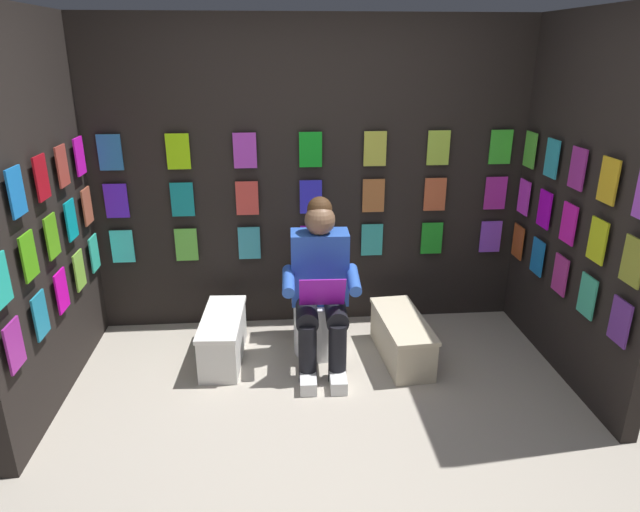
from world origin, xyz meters
The scene contains 8 objects.
ground_plane centered at (0.00, 0.00, 0.00)m, with size 30.00×30.00×0.00m, color #B2A899.
display_wall_back centered at (0.00, -1.76, 1.18)m, with size 3.43×0.14×2.37m.
display_wall_left centered at (-1.71, -0.86, 1.18)m, with size 0.14×1.72×2.37m.
display_wall_right centered at (1.71, -0.86, 1.18)m, with size 0.14×1.72×2.37m.
toilet centered at (-0.03, -1.27, 0.33)m, with size 0.41×0.56×0.77m.
person_reading centered at (-0.02, -1.05, 0.60)m, with size 0.53×0.69×1.19m.
comic_longbox_near centered at (-0.61, -1.04, 0.16)m, with size 0.35×0.78×0.32m.
comic_longbox_far centered at (0.68, -1.13, 0.17)m, with size 0.31×0.73×0.34m.
Camera 1 is at (0.27, 2.46, 2.13)m, focal length 31.19 mm.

